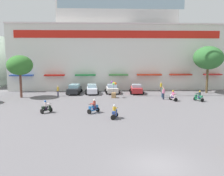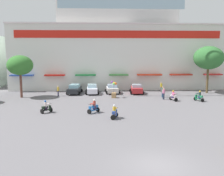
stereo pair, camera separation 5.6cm
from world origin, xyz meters
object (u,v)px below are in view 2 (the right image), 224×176
(scooter_rider_6, at_px, (173,96))
(pedestrian_4, at_px, (163,91))
(parked_car_0, at_px, (75,89))
(pedestrian_3, at_px, (164,93))
(plaza_tree_2, at_px, (20,65))
(parked_car_1, at_px, (92,89))
(scooter_rider_4, at_px, (199,97))
(scooter_rider_0, at_px, (46,108))
(scooter_rider_3, at_px, (114,113))
(parked_car_2, at_px, (112,89))
(pedestrian_2, at_px, (161,86))
(scooter_rider_1, at_px, (94,107))
(parked_car_3, at_px, (137,89))
(pedestrian_1, at_px, (58,90))
(balloon_vendor_cart, at_px, (114,92))
(plaza_tree_1, at_px, (209,58))

(scooter_rider_6, relative_size, pedestrian_4, 0.92)
(parked_car_0, distance_m, pedestrian_4, 14.15)
(pedestrian_3, bearing_deg, plaza_tree_2, 172.61)
(parked_car_1, relative_size, scooter_rider_4, 2.82)
(scooter_rider_6, distance_m, pedestrian_4, 2.86)
(scooter_rider_0, xyz_separation_m, scooter_rider_3, (7.49, -2.89, 0.03))
(parked_car_1, height_order, pedestrian_3, pedestrian_3)
(parked_car_1, xyz_separation_m, parked_car_2, (3.31, 0.28, -0.03))
(scooter_rider_3, xyz_separation_m, pedestrian_2, (9.10, 17.18, 0.34))
(parked_car_0, xyz_separation_m, scooter_rider_1, (3.37, -13.43, -0.15))
(scooter_rider_3, xyz_separation_m, scooter_rider_4, (12.32, 8.67, 0.00))
(parked_car_3, distance_m, pedestrian_4, 5.09)
(parked_car_1, xyz_separation_m, scooter_rider_1, (0.50, -13.34, -0.14))
(parked_car_1, distance_m, pedestrian_2, 11.85)
(scooter_rider_1, height_order, pedestrian_2, pedestrian_2)
(scooter_rider_3, relative_size, pedestrian_1, 0.93)
(pedestrian_4, relative_size, balloon_vendor_cart, 0.65)
(plaza_tree_2, relative_size, balloon_vendor_cart, 2.50)
(parked_car_1, relative_size, pedestrian_1, 2.72)
(pedestrian_1, bearing_deg, pedestrian_3, -13.03)
(scooter_rider_6, bearing_deg, plaza_tree_2, 170.18)
(plaza_tree_2, xyz_separation_m, pedestrian_1, (5.33, 0.90, -3.91))
(parked_car_0, relative_size, scooter_rider_4, 2.94)
(plaza_tree_2, bearing_deg, parked_car_0, 21.31)
(parked_car_3, bearing_deg, plaza_tree_1, -0.36)
(plaza_tree_1, bearing_deg, balloon_vendor_cart, -167.05)
(plaza_tree_2, bearing_deg, scooter_rider_1, -43.39)
(parked_car_3, bearing_deg, scooter_rider_0, -133.40)
(parked_car_1, xyz_separation_m, scooter_rider_6, (11.53, -6.72, -0.17))
(parked_car_2, distance_m, scooter_rider_3, 16.20)
(parked_car_3, xyz_separation_m, scooter_rider_0, (-12.14, -12.83, -0.17))
(parked_car_2, height_order, pedestrian_1, pedestrian_1)
(parked_car_1, distance_m, scooter_rider_6, 13.34)
(plaza_tree_2, relative_size, parked_car_3, 1.60)
(parked_car_1, xyz_separation_m, pedestrian_1, (-5.21, -2.00, 0.13))
(plaza_tree_1, xyz_separation_m, plaza_tree_2, (-29.66, -2.64, -1.02))
(plaza_tree_1, bearing_deg, pedestrian_2, 168.25)
(parked_car_3, height_order, pedestrian_4, pedestrian_4)
(parked_car_0, distance_m, scooter_rider_6, 15.93)
(parked_car_2, bearing_deg, balloon_vendor_cart, -89.38)
(scooter_rider_6, xyz_separation_m, pedestrian_1, (-16.74, 4.72, 0.31))
(scooter_rider_4, bearing_deg, pedestrian_1, 165.46)
(plaza_tree_1, distance_m, scooter_rider_3, 23.30)
(scooter_rider_0, distance_m, scooter_rider_3, 8.03)
(pedestrian_3, relative_size, pedestrian_4, 1.03)
(parked_car_2, xyz_separation_m, pedestrian_1, (-8.52, -2.28, 0.16))
(pedestrian_4, bearing_deg, scooter_rider_4, -36.81)
(scooter_rider_0, distance_m, pedestrian_3, 16.95)
(parked_car_0, distance_m, pedestrian_2, 14.69)
(pedestrian_1, distance_m, pedestrian_2, 17.30)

